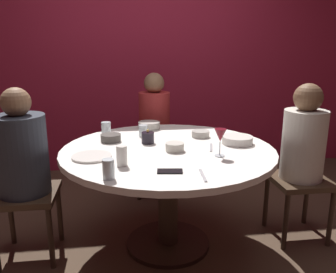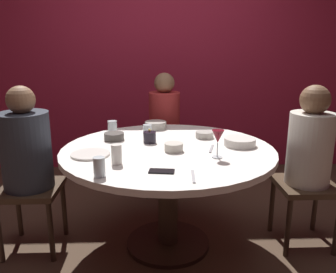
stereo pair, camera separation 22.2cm
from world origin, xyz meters
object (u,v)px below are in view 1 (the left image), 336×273
at_px(cell_phone, 170,171).
at_px(bowl_sauce_side, 111,138).
at_px(bowl_serving_large, 237,140).
at_px(bowl_small_white, 201,134).
at_px(seated_diner_left, 22,156).
at_px(candle_holder, 148,138).
at_px(cup_by_left_diner, 143,131).
at_px(cup_by_right_diner, 122,156).
at_px(bowl_salad_center, 149,125).
at_px(bowl_rice_portion, 175,147).
at_px(seated_diner_right, 303,145).
at_px(wine_glass, 220,136).
at_px(dinner_plate, 92,157).
at_px(seated_diner_back, 154,121).
at_px(dining_table, 168,167).
at_px(cup_center_front, 108,169).
at_px(cup_near_candle, 106,128).

height_order(cell_phone, bowl_sauce_side, bowl_sauce_side).
xyz_separation_m(bowl_serving_large, bowl_small_white, (-0.22, 0.22, -0.00)).
relative_size(seated_diner_left, candle_holder, 11.52).
bearing_deg(cup_by_left_diner, cup_by_right_diner, -104.27).
xyz_separation_m(bowl_sauce_side, cup_by_left_diner, (0.24, 0.11, 0.02)).
distance_m(bowl_salad_center, bowl_rice_portion, 0.65).
xyz_separation_m(bowl_serving_large, bowl_sauce_side, (-0.89, 0.18, -0.00)).
relative_size(seated_diner_right, bowl_rice_portion, 9.42).
relative_size(wine_glass, cup_by_left_diner, 1.99).
xyz_separation_m(seated_diner_left, seated_diner_right, (1.93, -0.00, 0.00)).
distance_m(bowl_serving_large, bowl_small_white, 0.31).
distance_m(cell_phone, bowl_rice_portion, 0.40).
bearing_deg(bowl_sauce_side, bowl_rice_portion, -34.43).
bearing_deg(dinner_plate, cup_by_right_diner, -43.18).
height_order(seated_diner_back, bowl_sauce_side, seated_diner_back).
distance_m(bowl_small_white, bowl_sauce_side, 0.67).
distance_m(dining_table, bowl_small_white, 0.42).
height_order(wine_glass, bowl_sauce_side, wine_glass).
bearing_deg(cell_phone, seated_diner_right, -58.30).
bearing_deg(candle_holder, bowl_rice_portion, -52.32).
bearing_deg(seated_diner_left, cup_by_left_diner, 22.11).
bearing_deg(dinner_plate, bowl_serving_large, 10.64).
distance_m(seated_diner_back, candle_holder, 0.84).
xyz_separation_m(dinner_plate, cup_center_front, (0.12, -0.37, 0.05)).
height_order(seated_diner_right, cell_phone, seated_diner_right).
bearing_deg(seated_diner_right, cup_center_front, 20.75).
xyz_separation_m(cup_near_candle, cup_center_front, (0.05, -0.97, 0.01)).
relative_size(seated_diner_left, wine_glass, 6.62).
bearing_deg(cup_by_right_diner, bowl_serving_large, 24.04).
xyz_separation_m(seated_diner_left, wine_glass, (1.25, -0.22, 0.15)).
xyz_separation_m(dining_table, cup_by_right_diner, (-0.31, -0.32, 0.20)).
height_order(dining_table, seated_diner_back, seated_diner_back).
bearing_deg(seated_diner_left, bowl_small_white, 11.79).
xyz_separation_m(wine_glass, cup_by_right_diner, (-0.61, -0.10, -0.07)).
relative_size(bowl_serving_large, bowl_salad_center, 1.22).
bearing_deg(candle_holder, dinner_plate, -142.78).
bearing_deg(cup_center_front, cup_by_right_diner, 70.35).
bearing_deg(cup_by_left_diner, bowl_salad_center, 75.32).
bearing_deg(dining_table, bowl_salad_center, 98.33).
xyz_separation_m(wine_glass, cup_near_candle, (-0.73, 0.68, -0.08)).
bearing_deg(seated_diner_back, cup_center_front, -14.42).
height_order(seated_diner_back, seated_diner_right, seated_diner_back).
xyz_separation_m(seated_diner_right, cup_center_front, (-1.36, -0.52, 0.07)).
bearing_deg(wine_glass, seated_diner_right, 17.99).
distance_m(cell_phone, bowl_serving_large, 0.75).
bearing_deg(bowl_serving_large, seated_diner_back, 118.40).
distance_m(dinner_plate, cup_by_right_diner, 0.26).
bearing_deg(cup_by_right_diner, wine_glass, 9.17).
xyz_separation_m(seated_diner_right, bowl_salad_center, (-1.06, 0.57, 0.05)).
height_order(wine_glass, bowl_small_white, wine_glass).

